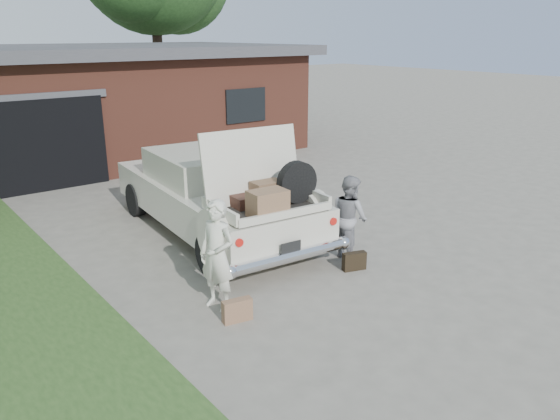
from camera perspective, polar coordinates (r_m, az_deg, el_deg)
ground at (r=8.28m, az=2.59°, el=-8.27°), size 90.00×90.00×0.00m
house at (r=18.16m, az=-19.49°, el=10.72°), size 12.80×7.80×3.30m
sedan at (r=10.37m, az=-6.97°, el=1.77°), size 2.54×5.51×2.21m
woman_left at (r=7.50m, az=-6.59°, el=-4.74°), size 0.52×0.65×1.56m
woman_right at (r=9.24m, az=7.28°, el=-0.74°), size 0.64×0.77×1.44m
suitcase_left at (r=7.39m, az=-4.49°, el=-10.42°), size 0.42×0.20×0.31m
suitcase_right at (r=8.94m, az=7.77°, el=-5.32°), size 0.41×0.24×0.30m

